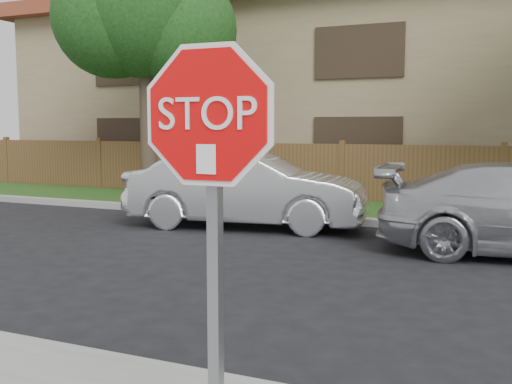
% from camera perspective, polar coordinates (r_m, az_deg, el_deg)
% --- Properties ---
extents(far_curb, '(70.00, 0.30, 0.15)m').
position_cam_1_polar(far_curb, '(12.50, 21.97, -3.42)').
color(far_curb, gray).
rests_on(far_curb, ground).
extents(grass_strip, '(70.00, 3.00, 0.12)m').
position_cam_1_polar(grass_strip, '(14.13, 22.18, -2.41)').
color(grass_strip, '#1E4714').
rests_on(grass_strip, ground).
extents(fence, '(70.00, 0.12, 1.60)m').
position_cam_1_polar(fence, '(15.63, 22.46, 1.12)').
color(fence, brown).
rests_on(fence, ground).
extents(apartment_building, '(35.20, 9.20, 7.20)m').
position_cam_1_polar(apartment_building, '(21.23, 23.15, 9.72)').
color(apartment_building, '#937D5B').
rests_on(apartment_building, ground).
extents(tree_left, '(4.80, 3.90, 7.78)m').
position_cam_1_polar(tree_left, '(16.89, -10.66, 16.92)').
color(tree_left, '#382B21').
rests_on(tree_left, ground).
extents(stop_sign, '(1.01, 0.13, 2.55)m').
position_cam_1_polar(stop_sign, '(3.07, -4.37, 1.30)').
color(stop_sign, gray).
rests_on(stop_sign, sidewalk_near).
extents(sedan_left, '(5.07, 2.42, 1.60)m').
position_cam_1_polar(sedan_left, '(12.32, -0.89, 0.32)').
color(sedan_left, silver).
rests_on(sedan_left, ground).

